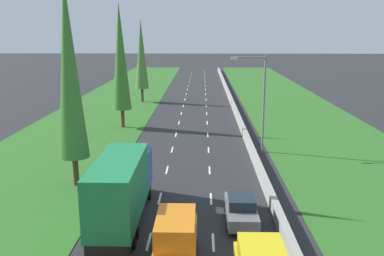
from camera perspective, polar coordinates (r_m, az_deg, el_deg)
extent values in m
plane|color=#28282B|center=(60.78, 0.32, 2.52)|extent=(300.00, 300.00, 0.00)
cube|color=#2D6623|center=(62.30, -11.40, 2.54)|extent=(14.00, 140.00, 0.04)
cube|color=#2D6623|center=(62.19, 13.68, 2.41)|extent=(14.00, 140.00, 0.04)
cube|color=#9E9B93|center=(60.86, 5.70, 2.88)|extent=(0.44, 120.00, 0.85)
cube|color=white|center=(23.73, -5.89, -15.09)|extent=(0.14, 2.00, 0.01)
cube|color=white|center=(29.12, -4.40, -9.51)|extent=(0.14, 2.00, 0.01)
cube|color=white|center=(34.70, -3.42, -5.70)|extent=(0.14, 2.00, 0.01)
cube|color=white|center=(40.41, -2.72, -2.95)|extent=(0.14, 2.00, 0.01)
cube|color=white|center=(46.19, -2.19, -0.89)|extent=(0.14, 2.00, 0.01)
cube|color=white|center=(52.02, -1.79, 0.71)|extent=(0.14, 2.00, 0.01)
cube|color=white|center=(57.89, -1.46, 1.99)|extent=(0.14, 2.00, 0.01)
cube|color=white|center=(63.78, -1.20, 3.03)|extent=(0.14, 2.00, 0.01)
cube|color=white|center=(69.69, -0.98, 3.90)|extent=(0.14, 2.00, 0.01)
cube|color=white|center=(75.61, -0.79, 4.63)|extent=(0.14, 2.00, 0.01)
cube|color=white|center=(81.55, -0.63, 5.25)|extent=(0.14, 2.00, 0.01)
cube|color=white|center=(87.49, -0.49, 5.79)|extent=(0.14, 2.00, 0.01)
cube|color=white|center=(93.44, -0.37, 6.26)|extent=(0.14, 2.00, 0.01)
cube|color=white|center=(99.40, -0.27, 6.68)|extent=(0.14, 2.00, 0.01)
cube|color=white|center=(105.36, -0.17, 7.04)|extent=(0.14, 2.00, 0.01)
cube|color=white|center=(111.33, -0.09, 7.37)|extent=(0.14, 2.00, 0.01)
cube|color=white|center=(117.30, -0.01, 7.67)|extent=(0.14, 2.00, 0.01)
cube|color=white|center=(23.56, 2.90, -15.24)|extent=(0.14, 2.00, 0.01)
cube|color=white|center=(28.98, 2.60, -9.59)|extent=(0.14, 2.00, 0.01)
cube|color=white|center=(34.59, 2.40, -5.75)|extent=(0.14, 2.00, 0.01)
cube|color=white|center=(40.32, 2.26, -2.99)|extent=(0.14, 2.00, 0.01)
cube|color=white|center=(46.11, 2.15, -0.92)|extent=(0.14, 2.00, 0.01)
cube|color=white|center=(51.95, 2.07, 0.69)|extent=(0.14, 2.00, 0.01)
cube|color=white|center=(57.82, 2.00, 1.97)|extent=(0.14, 2.00, 0.01)
cube|color=white|center=(63.72, 1.95, 3.02)|extent=(0.14, 2.00, 0.01)
cube|color=white|center=(69.63, 1.91, 3.88)|extent=(0.14, 2.00, 0.01)
cube|color=white|center=(75.56, 1.87, 4.62)|extent=(0.14, 2.00, 0.01)
cube|color=white|center=(81.50, 1.84, 5.24)|extent=(0.14, 2.00, 0.01)
cube|color=white|center=(87.45, 1.81, 5.78)|extent=(0.14, 2.00, 0.01)
cube|color=white|center=(93.40, 1.79, 6.25)|extent=(0.14, 2.00, 0.01)
cube|color=white|center=(99.36, 1.76, 6.67)|extent=(0.14, 2.00, 0.01)
cube|color=white|center=(105.32, 1.74, 7.04)|extent=(0.14, 2.00, 0.01)
cube|color=white|center=(111.29, 1.73, 7.37)|extent=(0.14, 2.00, 0.01)
cube|color=white|center=(117.26, 1.71, 7.66)|extent=(0.14, 2.00, 0.01)
cube|color=orange|center=(20.85, -2.15, -16.09)|extent=(1.90, 4.90, 1.40)
cube|color=orange|center=(20.00, -2.24, -13.39)|extent=(1.80, 3.10, 1.10)
cylinder|color=black|center=(22.58, -4.18, -15.70)|extent=(0.22, 0.64, 0.64)
cylinder|color=black|center=(22.49, 0.41, -15.79)|extent=(0.22, 0.64, 0.64)
cube|color=slate|center=(25.72, 6.65, -11.10)|extent=(1.76, 4.50, 0.72)
cube|color=#19232D|center=(25.32, 6.72, -9.88)|extent=(1.56, 1.90, 0.60)
cylinder|color=black|center=(27.07, 4.65, -10.60)|extent=(0.22, 0.64, 0.64)
cylinder|color=black|center=(27.21, 8.07, -10.57)|extent=(0.22, 0.64, 0.64)
cylinder|color=black|center=(24.55, 5.01, -13.22)|extent=(0.22, 0.64, 0.64)
cylinder|color=black|center=(24.70, 8.82, -13.16)|extent=(0.22, 0.64, 0.64)
cube|color=black|center=(25.99, -9.27, -11.11)|extent=(2.20, 9.40, 0.56)
cube|color=#1E47B7|center=(28.74, -8.08, -5.39)|extent=(2.40, 2.20, 2.50)
cube|color=#1E7F47|center=(24.26, -9.91, -8.01)|extent=(2.44, 7.20, 3.30)
cylinder|color=black|center=(29.29, -10.25, -8.89)|extent=(0.22, 0.64, 0.64)
cylinder|color=black|center=(28.93, -5.84, -9.02)|extent=(0.22, 0.64, 0.64)
cylinder|color=black|center=(24.43, -12.85, -13.66)|extent=(0.22, 0.64, 0.64)
cylinder|color=black|center=(24.00, -7.50, -13.95)|extent=(0.22, 0.64, 0.64)
cylinder|color=black|center=(23.50, -13.51, -14.83)|extent=(0.22, 0.64, 0.64)
cylinder|color=black|center=(23.05, -7.92, -15.16)|extent=(0.22, 0.64, 0.64)
cylinder|color=#4C3823|center=(32.17, -15.51, -5.66)|extent=(0.41, 0.41, 2.20)
cone|color=#3D752D|center=(30.65, -16.36, 7.66)|extent=(2.17, 2.17, 12.70)
cylinder|color=#4C3823|center=(50.06, -9.39, 1.32)|extent=(0.41, 0.41, 2.20)
cone|color=#3D752D|center=(49.11, -9.70, 9.54)|extent=(2.16, 2.16, 12.14)
cylinder|color=#4C3823|center=(67.60, -6.76, 4.46)|extent=(0.40, 0.40, 2.20)
cone|color=#4C7F38|center=(66.94, -6.91, 9.96)|extent=(2.12, 2.12, 10.77)
cylinder|color=gray|center=(39.18, 9.72, 3.11)|extent=(0.20, 0.20, 9.00)
cylinder|color=gray|center=(38.50, 7.88, 9.52)|extent=(2.80, 0.12, 0.12)
cube|color=silver|center=(38.37, 5.77, 9.42)|extent=(0.60, 0.28, 0.20)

